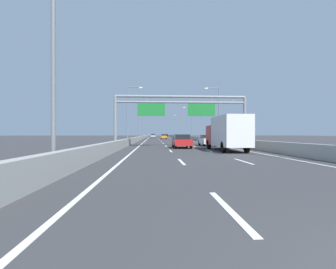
{
  "coord_description": "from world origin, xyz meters",
  "views": [
    {
      "loc": [
        -3.38,
        -1.69,
        1.6
      ],
      "look_at": [
        1.33,
        79.98,
        1.36
      ],
      "focal_mm": 26.76,
      "sensor_mm": 36.0,
      "label": 1
    }
  ],
  "objects_px": {
    "streetlamp_right_far": "(191,121)",
    "green_car": "(153,136)",
    "streetlamp_left_distant": "(144,125)",
    "silver_car": "(153,136)",
    "streetlamp_right_mid": "(218,111)",
    "white_car": "(207,140)",
    "streetlamp_left_far": "(139,121)",
    "orange_car": "(164,136)",
    "red_car": "(182,141)",
    "streetlamp_left_near": "(59,46)",
    "sign_gantry": "(180,108)",
    "box_truck": "(227,132)",
    "black_car": "(166,135)",
    "blue_car": "(176,137)",
    "streetlamp_left_mid": "(129,111)",
    "streetlamp_right_distant": "(180,125)"
  },
  "relations": [
    {
      "from": "silver_car",
      "to": "orange_car",
      "type": "bearing_deg",
      "value": -81.91
    },
    {
      "from": "blue_car",
      "to": "streetlamp_left_mid",
      "type": "bearing_deg",
      "value": -106.6
    },
    {
      "from": "streetlamp_left_far",
      "to": "streetlamp_left_distant",
      "type": "bearing_deg",
      "value": 90.0
    },
    {
      "from": "streetlamp_left_far",
      "to": "red_car",
      "type": "xyz_separation_m",
      "value": [
        7.23,
        -44.36,
        -4.62
      ]
    },
    {
      "from": "streetlamp_right_mid",
      "to": "red_car",
      "type": "bearing_deg",
      "value": -119.33
    },
    {
      "from": "streetlamp_right_mid",
      "to": "streetlamp_left_distant",
      "type": "distance_m",
      "value": 63.12
    },
    {
      "from": "streetlamp_left_distant",
      "to": "white_car",
      "type": "xyz_separation_m",
      "value": [
        11.13,
        -70.45,
        -4.64
      ]
    },
    {
      "from": "streetlamp_right_distant",
      "to": "box_truck",
      "type": "relative_size",
      "value": 1.2
    },
    {
      "from": "streetlamp_left_near",
      "to": "streetlamp_right_distant",
      "type": "height_order",
      "value": "same"
    },
    {
      "from": "streetlamp_left_distant",
      "to": "black_car",
      "type": "bearing_deg",
      "value": 73.25
    },
    {
      "from": "black_car",
      "to": "blue_car",
      "type": "bearing_deg",
      "value": -90.13
    },
    {
      "from": "blue_car",
      "to": "box_truck",
      "type": "height_order",
      "value": "box_truck"
    },
    {
      "from": "white_car",
      "to": "orange_car",
      "type": "height_order",
      "value": "same"
    },
    {
      "from": "streetlamp_left_distant",
      "to": "silver_car",
      "type": "relative_size",
      "value": 2.26
    },
    {
      "from": "streetlamp_right_mid",
      "to": "streetlamp_left_far",
      "type": "relative_size",
      "value": 1.0
    },
    {
      "from": "white_car",
      "to": "orange_car",
      "type": "bearing_deg",
      "value": 94.95
    },
    {
      "from": "sign_gantry",
      "to": "blue_car",
      "type": "bearing_deg",
      "value": 85.56
    },
    {
      "from": "streetlamp_left_near",
      "to": "silver_car",
      "type": "xyz_separation_m",
      "value": [
        3.91,
        89.99,
        -4.61
      ]
    },
    {
      "from": "black_car",
      "to": "blue_car",
      "type": "distance_m",
      "value": 61.42
    },
    {
      "from": "streetlamp_right_far",
      "to": "black_car",
      "type": "distance_m",
      "value": 68.16
    },
    {
      "from": "streetlamp_left_mid",
      "to": "black_car",
      "type": "distance_m",
      "value": 99.31
    },
    {
      "from": "streetlamp_left_mid",
      "to": "streetlamp_left_near",
      "type": "bearing_deg",
      "value": -90.0
    },
    {
      "from": "red_car",
      "to": "streetlamp_left_distant",
      "type": "bearing_deg",
      "value": 95.51
    },
    {
      "from": "sign_gantry",
      "to": "silver_car",
      "type": "distance_m",
      "value": 70.46
    },
    {
      "from": "streetlamp_right_mid",
      "to": "box_truck",
      "type": "height_order",
      "value": "streetlamp_right_mid"
    },
    {
      "from": "green_car",
      "to": "silver_car",
      "type": "relative_size",
      "value": 1.0
    },
    {
      "from": "streetlamp_right_mid",
      "to": "silver_car",
      "type": "xyz_separation_m",
      "value": [
        -11.02,
        59.32,
        -4.61
      ]
    },
    {
      "from": "streetlamp_left_distant",
      "to": "blue_car",
      "type": "xyz_separation_m",
      "value": [
        11.07,
        -24.19,
        -4.68
      ]
    },
    {
      "from": "streetlamp_left_near",
      "to": "silver_car",
      "type": "height_order",
      "value": "streetlamp_left_near"
    },
    {
      "from": "streetlamp_right_mid",
      "to": "white_car",
      "type": "bearing_deg",
      "value": -112.62
    },
    {
      "from": "black_car",
      "to": "box_truck",
      "type": "bearing_deg",
      "value": -90.1
    },
    {
      "from": "streetlamp_right_mid",
      "to": "streetlamp_left_far",
      "type": "distance_m",
      "value": 34.11
    },
    {
      "from": "streetlamp_right_far",
      "to": "red_car",
      "type": "bearing_deg",
      "value": -99.84
    },
    {
      "from": "sign_gantry",
      "to": "green_car",
      "type": "height_order",
      "value": "sign_gantry"
    },
    {
      "from": "streetlamp_right_far",
      "to": "green_car",
      "type": "height_order",
      "value": "streetlamp_right_far"
    },
    {
      "from": "streetlamp_left_mid",
      "to": "blue_car",
      "type": "height_order",
      "value": "streetlamp_left_mid"
    },
    {
      "from": "streetlamp_right_distant",
      "to": "white_car",
      "type": "relative_size",
      "value": 2.27
    },
    {
      "from": "streetlamp_right_far",
      "to": "orange_car",
      "type": "distance_m",
      "value": 10.46
    },
    {
      "from": "streetlamp_left_distant",
      "to": "silver_car",
      "type": "distance_m",
      "value": 6.37
    },
    {
      "from": "green_car",
      "to": "silver_car",
      "type": "bearing_deg",
      "value": -89.83
    },
    {
      "from": "black_car",
      "to": "streetlamp_right_far",
      "type": "bearing_deg",
      "value": -86.86
    },
    {
      "from": "red_car",
      "to": "box_truck",
      "type": "relative_size",
      "value": 0.56
    },
    {
      "from": "streetlamp_left_near",
      "to": "green_car",
      "type": "distance_m",
      "value": 108.04
    },
    {
      "from": "orange_car",
      "to": "blue_car",
      "type": "relative_size",
      "value": 0.99
    },
    {
      "from": "streetlamp_left_far",
      "to": "black_car",
      "type": "height_order",
      "value": "streetlamp_left_far"
    },
    {
      "from": "streetlamp_right_far",
      "to": "blue_car",
      "type": "relative_size",
      "value": 2.1
    },
    {
      "from": "streetlamp_left_far",
      "to": "streetlamp_right_far",
      "type": "height_order",
      "value": "same"
    },
    {
      "from": "streetlamp_right_far",
      "to": "red_car",
      "type": "relative_size",
      "value": 2.17
    },
    {
      "from": "streetlamp_left_near",
      "to": "streetlamp_left_far",
      "type": "height_order",
      "value": "same"
    },
    {
      "from": "streetlamp_left_near",
      "to": "streetlamp_left_distant",
      "type": "height_order",
      "value": "same"
    }
  ]
}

